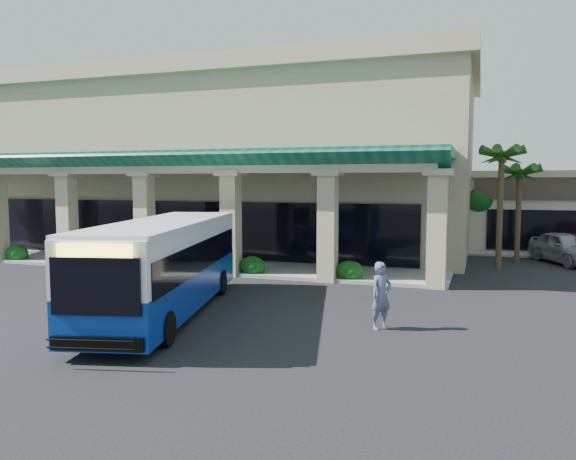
% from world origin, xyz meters
% --- Properties ---
extents(ground, '(110.00, 110.00, 0.00)m').
position_xyz_m(ground, '(0.00, 0.00, 0.00)').
color(ground, black).
extents(main_building, '(30.80, 14.80, 11.35)m').
position_xyz_m(main_building, '(-8.00, 16.00, 5.67)').
color(main_building, tan).
rests_on(main_building, ground).
extents(arcade, '(30.00, 6.20, 5.70)m').
position_xyz_m(arcade, '(-8.00, 6.80, 2.85)').
color(arcade, '#0D503D').
rests_on(arcade, ground).
extents(palm_0, '(2.40, 2.40, 6.60)m').
position_xyz_m(palm_0, '(8.50, 11.00, 3.30)').
color(palm_0, '#1C4813').
rests_on(palm_0, ground).
extents(palm_1, '(2.40, 2.40, 5.80)m').
position_xyz_m(palm_1, '(9.50, 14.00, 2.90)').
color(palm_1, '#1C4813').
rests_on(palm_1, ground).
extents(broadleaf_tree, '(2.60, 2.60, 4.81)m').
position_xyz_m(broadleaf_tree, '(7.50, 19.00, 2.41)').
color(broadleaf_tree, '#0E4010').
rests_on(broadleaf_tree, ground).
extents(transit_bus, '(4.98, 11.08, 3.01)m').
position_xyz_m(transit_bus, '(-1.94, -2.13, 1.51)').
color(transit_bus, '#0B3099').
rests_on(transit_bus, ground).
extents(pedestrian, '(0.81, 0.85, 1.96)m').
position_xyz_m(pedestrian, '(4.97, -1.77, 0.98)').
color(pedestrian, slate).
rests_on(pedestrian, ground).
extents(car_silver, '(3.81, 5.29, 1.67)m').
position_xyz_m(car_silver, '(11.89, 14.19, 0.84)').
color(car_silver, '#9998A9').
rests_on(car_silver, ground).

